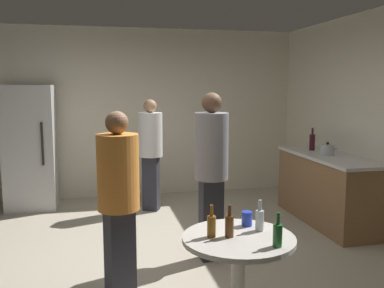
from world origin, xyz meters
The scene contains 15 objects.
ground_plane centered at (0.00, 0.00, -0.05)m, with size 5.20×5.20×0.10m, color #B2A893.
wall_back centered at (0.00, 2.63, 1.35)m, with size 5.32×0.06×2.70m, color silver.
refrigerator centered at (-1.61, 2.20, 0.90)m, with size 0.70×0.68×1.80m.
kitchen_counter centered at (2.28, 0.64, 0.45)m, with size 0.64×1.77×0.90m.
kettle centered at (2.23, 0.60, 0.97)m, with size 0.24×0.17×0.18m.
wine_bottle_on_counter centered at (2.26, 1.05, 1.02)m, with size 0.08×0.08×0.31m.
foreground_table centered at (0.30, -1.53, 0.63)m, with size 0.80×0.80×0.73m.
beer_bottle_amber centered at (0.11, -1.50, 0.82)m, with size 0.06×0.06×0.23m.
beer_bottle_brown centered at (0.24, -1.52, 0.82)m, with size 0.06×0.06×0.23m.
beer_bottle_green centered at (0.49, -1.77, 0.82)m, with size 0.06×0.06×0.23m.
beer_bottle_clear centered at (0.49, -1.45, 0.82)m, with size 0.06×0.06×0.23m.
plastic_cup_blue centered at (0.44, -1.33, 0.79)m, with size 0.08×0.08×0.11m, color blue.
person_in_orange_shirt centered at (-0.49, -0.85, 0.93)m, with size 0.44×0.44×1.59m.
person_in_white_shirt centered at (0.08, 1.69, 0.93)m, with size 0.45×0.45×1.60m.
person_in_gray_shirt centered at (0.47, -0.19, 1.01)m, with size 0.36×0.36×1.72m.
Camera 1 is at (-0.64, -4.23, 1.78)m, focal length 39.41 mm.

